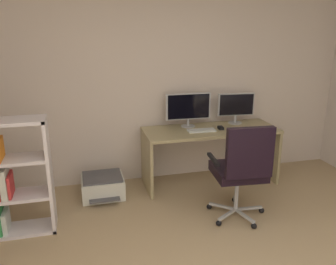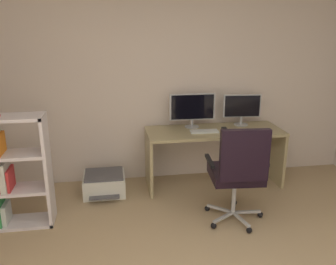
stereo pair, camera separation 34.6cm
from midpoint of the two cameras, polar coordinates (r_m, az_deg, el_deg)
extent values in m
cube|color=beige|center=(4.55, -3.91, 8.46)|extent=(5.07, 0.10, 2.62)
cube|color=tan|center=(4.46, 4.69, 0.35)|extent=(1.68, 0.63, 0.04)
cube|color=tan|center=(4.39, -5.68, -4.96)|extent=(0.04, 0.60, 0.69)
cube|color=tan|center=(4.89, 13.75, -3.04)|extent=(0.04, 0.60, 0.69)
cylinder|color=#B2B5B7|center=(4.53, 1.05, 1.01)|extent=(0.18, 0.18, 0.01)
cylinder|color=#B2B5B7|center=(4.52, 1.05, 1.69)|extent=(0.03, 0.03, 0.10)
cube|color=#B7BABC|center=(4.47, 1.06, 4.22)|extent=(0.58, 0.05, 0.33)
cube|color=black|center=(4.45, 1.13, 4.16)|extent=(0.54, 0.02, 0.31)
cylinder|color=#B2B5B7|center=(4.74, 8.67, 1.54)|extent=(0.18, 0.18, 0.01)
cylinder|color=#B2B5B7|center=(4.73, 8.71, 2.24)|extent=(0.03, 0.03, 0.11)
cube|color=#B7BABC|center=(4.68, 8.81, 4.47)|extent=(0.49, 0.08, 0.29)
cube|color=black|center=(4.67, 8.89, 4.42)|extent=(0.45, 0.05, 0.27)
cube|color=silver|center=(4.34, 3.14, 0.30)|extent=(0.34, 0.14, 0.02)
cube|color=black|center=(4.44, 6.27, 0.72)|extent=(0.07, 0.11, 0.03)
cube|color=#B7BABC|center=(3.99, 10.40, -11.93)|extent=(0.30, 0.06, 0.02)
sphere|color=black|center=(4.06, 12.41, -12.17)|extent=(0.06, 0.06, 0.06)
cube|color=#B7BABC|center=(4.08, 8.32, -11.16)|extent=(0.15, 0.29, 0.02)
sphere|color=black|center=(4.23, 8.31, -10.68)|extent=(0.06, 0.06, 0.06)
cube|color=#B7BABC|center=(3.99, 6.21, -11.77)|extent=(0.25, 0.22, 0.02)
sphere|color=black|center=(4.05, 4.16, -11.84)|extent=(0.06, 0.06, 0.06)
cube|color=#B7BABC|center=(3.84, 6.94, -13.00)|extent=(0.27, 0.18, 0.02)
sphere|color=black|center=(3.76, 5.47, -14.39)|extent=(0.06, 0.06, 0.06)
cube|color=#B7BABC|center=(3.84, 9.64, -13.11)|extent=(0.10, 0.30, 0.02)
sphere|color=black|center=(3.76, 11.02, -14.61)|extent=(0.06, 0.06, 0.06)
cylinder|color=#B7BABC|center=(3.85, 8.43, -9.61)|extent=(0.04, 0.04, 0.40)
cube|color=black|center=(3.75, 8.59, -6.21)|extent=(0.54, 0.52, 0.10)
cube|color=black|center=(3.40, 10.20, -3.30)|extent=(0.47, 0.11, 0.50)
cube|color=black|center=(3.62, 4.60, -4.37)|extent=(0.07, 0.34, 0.03)
cube|color=black|center=(3.78, 12.61, -3.77)|extent=(0.07, 0.34, 0.03)
cube|color=silver|center=(3.72, -21.02, -6.39)|extent=(0.03, 0.30, 1.15)
cube|color=silver|center=(3.62, -27.71, 1.50)|extent=(0.76, 0.30, 0.03)
cube|color=silver|center=(4.03, -25.47, -14.02)|extent=(0.76, 0.30, 0.03)
cube|color=silver|center=(3.86, -26.18, -9.23)|extent=(0.70, 0.30, 0.03)
cube|color=silver|center=(3.72, -26.92, -4.04)|extent=(0.70, 0.30, 0.03)
cube|color=#30934A|center=(3.99, -27.65, -12.12)|extent=(0.04, 0.27, 0.27)
cube|color=silver|center=(4.00, -26.94, -12.55)|extent=(0.04, 0.22, 0.21)
cube|color=silver|center=(3.80, -27.16, -7.11)|extent=(0.06, 0.25, 0.29)
cube|color=red|center=(3.81, -26.41, -7.55)|extent=(0.02, 0.23, 0.22)
cube|color=orange|center=(3.69, -27.89, -2.42)|extent=(0.03, 0.25, 0.20)
cube|color=silver|center=(4.40, -12.70, -8.53)|extent=(0.49, 0.43, 0.23)
cube|color=#4C4C51|center=(4.34, -12.81, -7.00)|extent=(0.45, 0.40, 0.02)
cube|color=#4C4C51|center=(4.19, -12.52, -10.59)|extent=(0.35, 0.10, 0.01)
camera|label=1|loc=(0.17, -92.49, -0.76)|focal=37.92mm
camera|label=2|loc=(0.17, 87.51, 0.76)|focal=37.92mm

